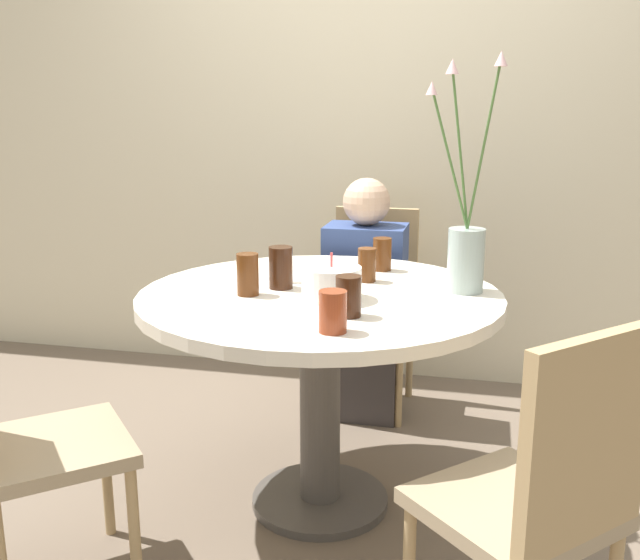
% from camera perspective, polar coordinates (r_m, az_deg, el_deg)
% --- Properties ---
extents(ground_plane, '(16.00, 16.00, 0.00)m').
position_cam_1_polar(ground_plane, '(2.60, 0.00, -17.39)').
color(ground_plane, '#6B5B4C').
extents(wall_back, '(8.00, 0.05, 2.60)m').
position_cam_1_polar(wall_back, '(3.54, 4.99, 12.90)').
color(wall_back, beige).
rests_on(wall_back, ground_plane).
extents(dining_table, '(1.18, 1.18, 0.76)m').
position_cam_1_polar(dining_table, '(2.35, 0.00, -4.44)').
color(dining_table, silver).
rests_on(dining_table, ground_plane).
extents(chair_left_flank, '(0.41, 0.41, 0.90)m').
position_cam_1_polar(chair_left_flank, '(3.25, 4.16, -1.36)').
color(chair_left_flank, '#9E896B').
rests_on(chair_left_flank, ground_plane).
extents(chair_near_front, '(0.56, 0.56, 0.90)m').
position_cam_1_polar(chair_near_front, '(2.13, -22.92, -10.68)').
color(chair_near_front, '#9E896B').
rests_on(chair_near_front, ground_plane).
extents(chair_right_flank, '(0.57, 0.57, 0.90)m').
position_cam_1_polar(chair_right_flank, '(1.75, 17.35, -15.78)').
color(chair_right_flank, '#9E896B').
rests_on(chair_right_flank, ground_plane).
extents(birthday_cake, '(0.19, 0.19, 0.15)m').
position_cam_1_polar(birthday_cake, '(2.21, 0.92, -0.24)').
color(birthday_cake, white).
rests_on(birthday_cake, dining_table).
extents(flower_vase, '(0.24, 0.14, 0.74)m').
position_cam_1_polar(flower_vase, '(2.33, 11.57, 2.70)').
color(flower_vase, '#9EB2AD').
rests_on(flower_vase, dining_table).
extents(side_plate, '(0.19, 0.19, 0.01)m').
position_cam_1_polar(side_plate, '(2.50, -2.02, 0.30)').
color(side_plate, silver).
rests_on(side_plate, dining_table).
extents(drink_glass_0, '(0.08, 0.08, 0.14)m').
position_cam_1_polar(drink_glass_0, '(2.34, -3.16, 1.00)').
color(drink_glass_0, '#33190C').
rests_on(drink_glass_0, dining_table).
extents(drink_glass_1, '(0.08, 0.08, 0.11)m').
position_cam_1_polar(drink_glass_1, '(1.88, 1.03, -2.54)').
color(drink_glass_1, maroon).
rests_on(drink_glass_1, dining_table).
extents(drink_glass_2, '(0.07, 0.07, 0.13)m').
position_cam_1_polar(drink_glass_2, '(2.27, -5.81, 0.45)').
color(drink_glass_2, '#51280F').
rests_on(drink_glass_2, dining_table).
extents(drink_glass_3, '(0.07, 0.07, 0.12)m').
position_cam_1_polar(drink_glass_3, '(2.03, 2.29, -1.30)').
color(drink_glass_3, '#33190C').
rests_on(drink_glass_3, dining_table).
extents(drink_glass_4, '(0.07, 0.07, 0.12)m').
position_cam_1_polar(drink_glass_4, '(2.61, 4.99, 2.07)').
color(drink_glass_4, '#51280F').
rests_on(drink_glass_4, dining_table).
extents(drink_glass_5, '(0.06, 0.06, 0.12)m').
position_cam_1_polar(drink_glass_5, '(2.44, 3.77, 1.22)').
color(drink_glass_5, '#51280F').
rests_on(drink_glass_5, dining_table).
extents(person_guest, '(0.34, 0.24, 1.06)m').
position_cam_1_polar(person_guest, '(3.10, 3.61, -2.23)').
color(person_guest, '#383333').
rests_on(person_guest, ground_plane).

